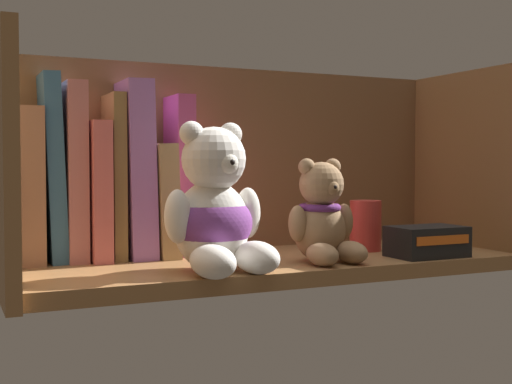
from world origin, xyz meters
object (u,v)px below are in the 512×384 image
at_px(book_5, 132,170).
at_px(pillar_candle, 365,226).
at_px(book_4, 111,177).
at_px(book_2, 72,172).
at_px(book_0, 28,186).
at_px(book_6, 157,200).
at_px(teddy_bear_larger, 214,213).
at_px(book_7, 176,176).
at_px(teddy_bear_smaller, 323,218).
at_px(book_3, 93,191).
at_px(small_product_box, 427,241).
at_px(book_1, 51,169).

bearing_deg(book_5, pillar_candle, -14.69).
relative_size(book_4, pillar_candle, 2.98).
distance_m(book_2, book_4, 0.05).
distance_m(book_0, book_6, 0.17).
xyz_separation_m(book_2, teddy_bear_larger, (0.14, -0.17, -0.05)).
xyz_separation_m(book_2, book_7, (0.15, 0.00, -0.01)).
bearing_deg(teddy_bear_smaller, book_6, 138.48).
distance_m(book_2, book_3, 0.04).
xyz_separation_m(book_7, teddy_bear_larger, (-0.01, -0.17, -0.04)).
bearing_deg(teddy_bear_smaller, book_7, 133.29).
bearing_deg(small_product_box, book_0, 160.66).
distance_m(book_4, teddy_bear_larger, 0.19).
relative_size(teddy_bear_smaller, small_product_box, 1.32).
height_order(book_0, book_4, book_4).
relative_size(book_3, teddy_bear_smaller, 1.36).
distance_m(book_4, book_7, 0.09).
height_order(book_0, teddy_bear_larger, book_0).
distance_m(book_1, pillar_candle, 0.45).
height_order(book_4, teddy_bear_larger, book_4).
relative_size(book_7, teddy_bear_larger, 1.25).
xyz_separation_m(book_1, small_product_box, (0.47, -0.18, -0.10)).
bearing_deg(teddy_bear_larger, book_1, 133.75).
relative_size(teddy_bear_larger, teddy_bear_smaller, 1.32).
distance_m(book_0, teddy_bear_smaller, 0.39).
bearing_deg(book_7, small_product_box, -30.33).
distance_m(book_3, book_6, 0.09).
height_order(book_1, book_2, book_1).
bearing_deg(pillar_candle, book_4, 166.47).
distance_m(book_6, small_product_box, 0.38).
height_order(book_1, small_product_box, book_1).
relative_size(book_4, book_7, 0.99).
bearing_deg(book_2, book_1, 180.00).
height_order(book_0, small_product_box, book_0).
height_order(book_3, book_5, book_5).
relative_size(book_1, teddy_bear_larger, 1.37).
xyz_separation_m(book_1, teddy_bear_smaller, (0.32, -0.16, -0.06)).
height_order(book_1, pillar_candle, book_1).
bearing_deg(teddy_bear_smaller, teddy_bear_larger, -175.05).
relative_size(book_6, teddy_bear_larger, 0.87).
bearing_deg(small_product_box, teddy_bear_smaller, 172.59).
xyz_separation_m(book_3, book_7, (0.12, -0.00, 0.02)).
xyz_separation_m(pillar_candle, small_product_box, (0.04, -0.09, -0.02)).
height_order(book_0, book_2, book_2).
distance_m(book_1, book_5, 0.11).
relative_size(book_0, book_4, 0.90).
bearing_deg(book_0, book_1, 0.00).
distance_m(book_1, book_3, 0.06).
bearing_deg(book_2, small_product_box, -21.55).
bearing_deg(teddy_bear_smaller, book_2, 151.86).
xyz_separation_m(book_0, book_7, (0.20, 0.00, 0.01)).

